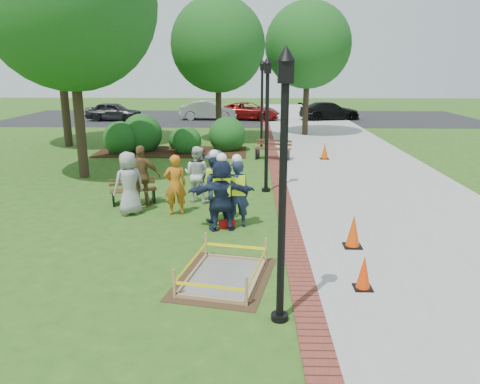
{
  "coord_description": "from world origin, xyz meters",
  "views": [
    {
      "loc": [
        0.78,
        -9.79,
        3.99
      ],
      "look_at": [
        0.5,
        1.2,
        1.0
      ],
      "focal_mm": 35.0,
      "sensor_mm": 36.0,
      "label": 1
    }
  ],
  "objects_px": {
    "bench_near": "(134,196)",
    "hivis_worker_c": "(215,186)",
    "cone_front": "(364,273)",
    "hivis_worker_b": "(237,191)",
    "wet_concrete_pad": "(224,267)",
    "hivis_worker_a": "(222,192)",
    "lamp_near": "(283,170)"
  },
  "relations": [
    {
      "from": "bench_near",
      "to": "hivis_worker_c",
      "type": "relative_size",
      "value": 0.74
    },
    {
      "from": "cone_front",
      "to": "hivis_worker_c",
      "type": "distance_m",
      "value": 4.91
    },
    {
      "from": "hivis_worker_b",
      "to": "wet_concrete_pad",
      "type": "bearing_deg",
      "value": -92.89
    },
    {
      "from": "cone_front",
      "to": "hivis_worker_c",
      "type": "height_order",
      "value": "hivis_worker_c"
    },
    {
      "from": "hivis_worker_a",
      "to": "lamp_near",
      "type": "bearing_deg",
      "value": -74.4
    },
    {
      "from": "wet_concrete_pad",
      "to": "hivis_worker_a",
      "type": "distance_m",
      "value": 2.9
    },
    {
      "from": "wet_concrete_pad",
      "to": "hivis_worker_c",
      "type": "relative_size",
      "value": 1.36
    },
    {
      "from": "wet_concrete_pad",
      "to": "lamp_near",
      "type": "xyz_separation_m",
      "value": [
        0.99,
        -1.48,
        2.25
      ]
    },
    {
      "from": "hivis_worker_b",
      "to": "hivis_worker_a",
      "type": "bearing_deg",
      "value": -146.49
    },
    {
      "from": "wet_concrete_pad",
      "to": "bench_near",
      "type": "bearing_deg",
      "value": 120.71
    },
    {
      "from": "bench_near",
      "to": "hivis_worker_b",
      "type": "bearing_deg",
      "value": -32.43
    },
    {
      "from": "cone_front",
      "to": "hivis_worker_a",
      "type": "xyz_separation_m",
      "value": [
        -2.78,
        3.18,
        0.64
      ]
    },
    {
      "from": "bench_near",
      "to": "lamp_near",
      "type": "distance_m",
      "value": 7.96
    },
    {
      "from": "wet_concrete_pad",
      "to": "hivis_worker_b",
      "type": "relative_size",
      "value": 1.38
    },
    {
      "from": "wet_concrete_pad",
      "to": "hivis_worker_a",
      "type": "bearing_deg",
      "value": 94.18
    },
    {
      "from": "lamp_near",
      "to": "hivis_worker_b",
      "type": "distance_m",
      "value": 4.85
    },
    {
      "from": "hivis_worker_c",
      "to": "lamp_near",
      "type": "bearing_deg",
      "value": -73.84
    },
    {
      "from": "hivis_worker_a",
      "to": "hivis_worker_b",
      "type": "relative_size",
      "value": 1.04
    },
    {
      "from": "hivis_worker_c",
      "to": "hivis_worker_b",
      "type": "bearing_deg",
      "value": -34.59
    },
    {
      "from": "bench_near",
      "to": "lamp_near",
      "type": "xyz_separation_m",
      "value": [
        3.98,
        -6.52,
        2.25
      ]
    },
    {
      "from": "bench_near",
      "to": "cone_front",
      "type": "relative_size",
      "value": 2.14
    },
    {
      "from": "hivis_worker_b",
      "to": "cone_front",
      "type": "bearing_deg",
      "value": -54.64
    },
    {
      "from": "bench_near",
      "to": "hivis_worker_a",
      "type": "distance_m",
      "value": 3.65
    },
    {
      "from": "cone_front",
      "to": "hivis_worker_b",
      "type": "relative_size",
      "value": 0.35
    },
    {
      "from": "wet_concrete_pad",
      "to": "cone_front",
      "type": "xyz_separation_m",
      "value": [
        2.58,
        -0.38,
        0.09
      ]
    },
    {
      "from": "bench_near",
      "to": "hivis_worker_c",
      "type": "height_order",
      "value": "hivis_worker_c"
    },
    {
      "from": "lamp_near",
      "to": "hivis_worker_c",
      "type": "distance_m",
      "value": 5.35
    },
    {
      "from": "lamp_near",
      "to": "hivis_worker_a",
      "type": "xyz_separation_m",
      "value": [
        -1.2,
        4.28,
        -1.52
      ]
    },
    {
      "from": "hivis_worker_c",
      "to": "cone_front",
      "type": "bearing_deg",
      "value": -51.75
    },
    {
      "from": "hivis_worker_b",
      "to": "hivis_worker_c",
      "type": "relative_size",
      "value": 0.98
    },
    {
      "from": "wet_concrete_pad",
      "to": "hivis_worker_a",
      "type": "xyz_separation_m",
      "value": [
        -0.2,
        2.8,
        0.73
      ]
    },
    {
      "from": "cone_front",
      "to": "bench_near",
      "type": "bearing_deg",
      "value": 135.8
    }
  ]
}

